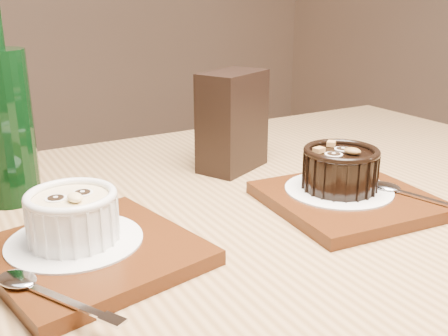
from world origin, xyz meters
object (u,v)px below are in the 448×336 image
object	(u,v)px
tray_left	(93,253)
tray_right	(348,200)
condiment_stand	(232,121)
ramekin_dark	(340,167)
table	(232,297)
ramekin_white	(72,214)
green_bottle	(3,121)

from	to	relation	value
tray_left	tray_right	size ratio (longest dim) A/B	1.00
tray_right	condiment_stand	world-z (taller)	condiment_stand
tray_left	tray_right	distance (m)	0.30
ramekin_dark	table	bearing A→B (deg)	153.55
table	condiment_stand	distance (m)	0.26
tray_left	ramekin_white	xyz separation A→B (m)	(-0.01, 0.02, 0.04)
table	tray_right	size ratio (longest dim) A/B	7.02
ramekin_dark	tray_right	bearing A→B (deg)	-109.98
green_bottle	table	bearing A→B (deg)	-50.48
tray_left	tray_right	world-z (taller)	same
tray_left	ramekin_dark	xyz separation A→B (m)	(0.30, -0.03, 0.04)
tray_right	condiment_stand	bearing A→B (deg)	99.01
tray_left	ramekin_white	distance (m)	0.04
table	green_bottle	distance (m)	0.34
table	tray_right	world-z (taller)	tray_right
tray_right	ramekin_dark	xyz separation A→B (m)	(0.00, 0.02, 0.04)
ramekin_white	green_bottle	world-z (taller)	green_bottle
ramekin_white	ramekin_dark	xyz separation A→B (m)	(0.31, -0.05, 0.00)
ramekin_white	tray_right	world-z (taller)	ramekin_white
table	ramekin_white	distance (m)	0.21
table	tray_left	size ratio (longest dim) A/B	7.02
condiment_stand	tray_right	bearing A→B (deg)	-80.99
ramekin_white	condiment_stand	world-z (taller)	condiment_stand
tray_right	ramekin_white	bearing A→B (deg)	168.26
tray_left	green_bottle	xyz separation A→B (m)	(-0.02, 0.20, 0.09)
condiment_stand	table	bearing A→B (deg)	-125.64
ramekin_white	green_bottle	bearing A→B (deg)	94.89
tray_right	green_bottle	distance (m)	0.42
tray_left	tray_right	xyz separation A→B (m)	(0.30, -0.05, 0.00)
tray_left	green_bottle	distance (m)	0.22
tray_left	condiment_stand	xyz separation A→B (m)	(0.27, 0.15, 0.06)
tray_right	condiment_stand	distance (m)	0.21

